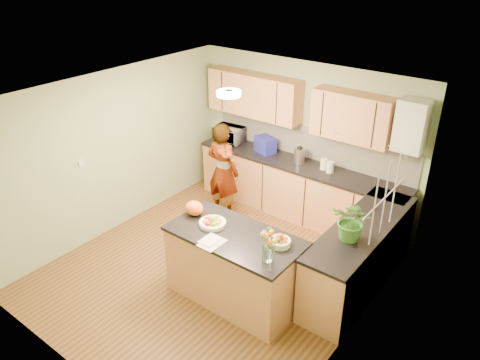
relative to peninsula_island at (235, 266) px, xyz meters
The scene contains 28 objects.
floor 0.79m from the peninsula_island, 151.22° to the left, with size 4.50×4.50×0.00m, color #503216.
ceiling 2.12m from the peninsula_island, 151.22° to the left, with size 4.00×4.50×0.02m, color silver.
wall_back 2.73m from the peninsula_island, 102.24° to the left, with size 4.00×0.02×2.50m, color #8FA878.
wall_front 2.16m from the peninsula_island, 105.90° to the right, with size 4.00×0.02×2.50m, color #8FA878.
wall_left 2.69m from the peninsula_island, behind, with size 0.02×4.50×2.50m, color #8FA878.
wall_right 1.67m from the peninsula_island, 11.89° to the left, with size 0.02×4.50×2.50m, color #8FA878.
back_counter 2.30m from the peninsula_island, 101.40° to the left, with size 3.64×0.62×0.94m.
right_counter 1.63m from the peninsula_island, 45.23° to the left, with size 0.62×2.24×0.94m.
splashback 2.68m from the peninsula_island, 100.14° to the left, with size 3.60×0.02×0.52m, color #EFE5CF.
upper_cabinets 2.85m from the peninsula_island, 107.03° to the left, with size 3.20×0.34×0.70m.
boiler 3.01m from the peninsula_island, 64.43° to the left, with size 0.40×0.30×0.86m.
window_right 2.01m from the peninsula_island, 32.16° to the left, with size 0.01×1.30×1.05m.
light_switch 2.68m from the peninsula_island, behind, with size 0.02×0.09×0.09m, color silver.
ceiling_lamp 2.14m from the peninsula_island, 132.52° to the left, with size 0.30×0.30×0.07m.
peninsula_island is the anchor object (origin of this frame).
fruit_dish 0.63m from the peninsula_island, behind, with size 0.34×0.34×0.12m.
orange_bowl 0.78m from the peninsula_island, 15.26° to the left, with size 0.25×0.25×0.15m.
flower_vase 1.00m from the peninsula_island, 16.70° to the right, with size 0.25×0.25×0.47m.
orange_bag 0.90m from the peninsula_island, behind, with size 0.25×0.21×0.19m, color orange.
papers 0.58m from the peninsula_island, 108.43° to the right, with size 0.23×0.31×0.01m, color white.
violinist 2.07m from the peninsula_island, 133.43° to the left, with size 0.59×0.39×1.63m, color #DAA685.
violin 1.93m from the peninsula_island, 133.63° to the left, with size 0.67×0.27×0.13m, color #4C1304, non-canonical shape.
microwave 3.04m from the peninsula_island, 129.97° to the left, with size 0.51×0.34×0.28m, color silver.
blue_box 2.63m from the peninsula_island, 116.62° to the left, with size 0.33×0.24×0.27m, color navy.
kettle 2.41m from the peninsula_island, 101.80° to the left, with size 0.17×0.17×0.33m.
jar_cream 2.36m from the peninsula_island, 91.10° to the left, with size 0.11×0.11×0.17m, color #F1E0C1.
jar_white 2.32m from the peninsula_island, 87.86° to the left, with size 0.12×0.12×0.18m, color silver.
potted_plant 1.56m from the peninsula_island, 34.10° to the left, with size 0.46×0.40×0.51m, color #3B7828.
Camera 1 is at (3.48, -4.00, 4.10)m, focal length 35.00 mm.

